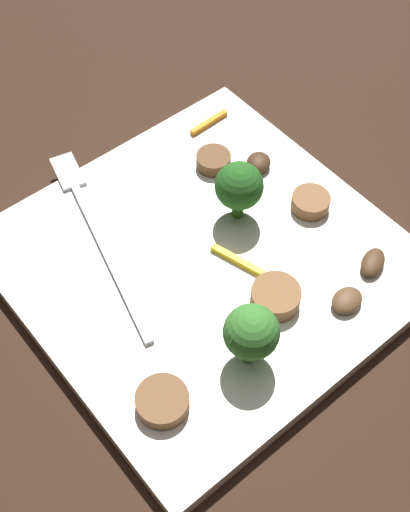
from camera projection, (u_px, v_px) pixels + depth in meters
name	position (u px, v px, depth m)	size (l,w,h in m)	color
ground_plane	(205.00, 267.00, 0.48)	(1.40, 1.40, 0.00)	black
plate	(205.00, 262.00, 0.48)	(0.25, 0.25, 0.01)	white
fork	(94.00, 226.00, 0.48)	(0.18, 0.06, 0.00)	silver
broccoli_floret_0	(239.00, 187.00, 0.47)	(0.03, 0.03, 0.05)	#296420
broccoli_floret_1	(251.00, 333.00, 0.40)	(0.03, 0.03, 0.05)	#408630
sausage_slice_0	(162.00, 401.00, 0.40)	(0.03, 0.03, 0.01)	brown
sausage_slice_1	(213.00, 161.00, 0.52)	(0.03, 0.03, 0.01)	brown
sausage_slice_2	(276.00, 297.00, 0.44)	(0.03, 0.03, 0.01)	brown
sausage_slice_3	(311.00, 202.00, 0.49)	(0.03, 0.03, 0.01)	brown
mushroom_0	(259.00, 163.00, 0.51)	(0.02, 0.02, 0.01)	#422B19
mushroom_1	(373.00, 262.00, 0.46)	(0.03, 0.01, 0.01)	#4C331E
mushroom_2	(347.00, 300.00, 0.44)	(0.02, 0.02, 0.01)	brown
pepper_strip_0	(209.00, 123.00, 0.54)	(0.04, 0.00, 0.00)	orange
pepper_strip_1	(241.00, 263.00, 0.46)	(0.05, 0.00, 0.00)	yellow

